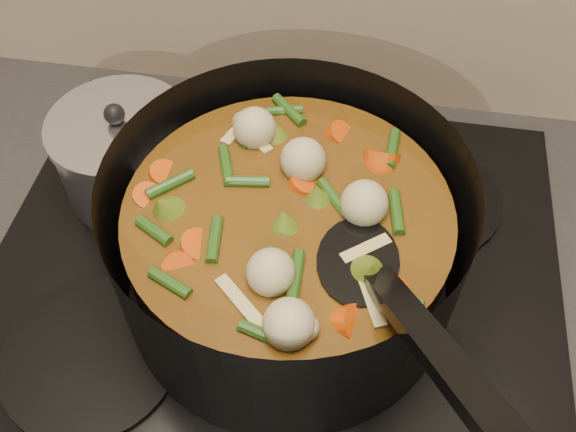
# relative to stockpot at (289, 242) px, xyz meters

# --- Properties ---
(counter) EXTENTS (2.64, 0.64, 0.91)m
(counter) POSITION_rel_stockpot_xyz_m (-0.02, 0.02, -0.55)
(counter) COLOR brown
(counter) RESTS_ON ground
(stovetop) EXTENTS (0.62, 0.54, 0.03)m
(stovetop) POSITION_rel_stockpot_xyz_m (-0.02, 0.02, -0.09)
(stovetop) COLOR black
(stovetop) RESTS_ON counter
(stockpot) EXTENTS (0.41, 0.45, 0.25)m
(stockpot) POSITION_rel_stockpot_xyz_m (0.00, 0.00, 0.00)
(stockpot) COLOR black
(stockpot) RESTS_ON stovetop
(saucepan) EXTENTS (0.16, 0.16, 0.13)m
(saucepan) POSITION_rel_stockpot_xyz_m (-0.21, 0.11, -0.02)
(saucepan) COLOR silver
(saucepan) RESTS_ON stovetop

